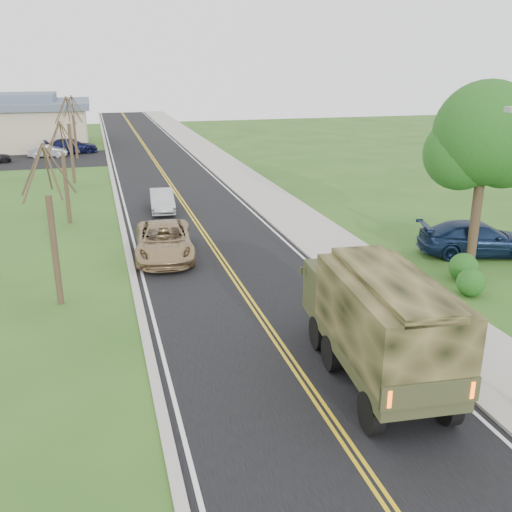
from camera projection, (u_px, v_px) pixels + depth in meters
name	position (u px, v px, depth m)	size (l,w,h in m)	color
ground	(335.00, 426.00, 14.40)	(160.00, 160.00, 0.00)	#2A4F1A
road	(158.00, 166.00, 50.88)	(8.00, 120.00, 0.01)	black
curb_right	(204.00, 163.00, 51.92)	(0.30, 120.00, 0.12)	#9E998E
sidewalk_right	(222.00, 162.00, 52.37)	(3.20, 120.00, 0.10)	#9E998E
curb_left	(110.00, 167.00, 49.81)	(0.30, 120.00, 0.10)	#9E998E
leafy_tree	(485.00, 141.00, 24.57)	(4.83, 4.50, 8.10)	#38281C
bare_tree_a	(53.00, 238.00, 20.90)	(1.93, 2.26, 6.08)	#38281C
bare_tree_b	(66.00, 180.00, 31.89)	(1.83, 2.14, 5.73)	#38281C
bare_tree_c	(71.00, 146.00, 42.74)	(2.04, 2.39, 6.42)	#38281C
bare_tree_d	(75.00, 132.00, 53.75)	(1.88, 2.20, 5.91)	#38281C
military_truck	(378.00, 317.00, 15.91)	(2.96, 7.06, 3.44)	black
suv_champagne	(164.00, 241.00, 26.74)	(2.61, 5.67, 1.57)	#9A7E57
sedan_silver	(162.00, 201.00, 35.09)	(1.40, 4.02, 1.32)	#A9AAAE
pickup_navy	(477.00, 239.00, 27.03)	(2.24, 5.51, 1.60)	#0F1D39
lot_car_silver	(48.00, 151.00, 55.29)	(1.26, 3.63, 1.19)	silver
lot_car_navy	(71.00, 146.00, 57.56)	(2.09, 5.15, 1.50)	black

